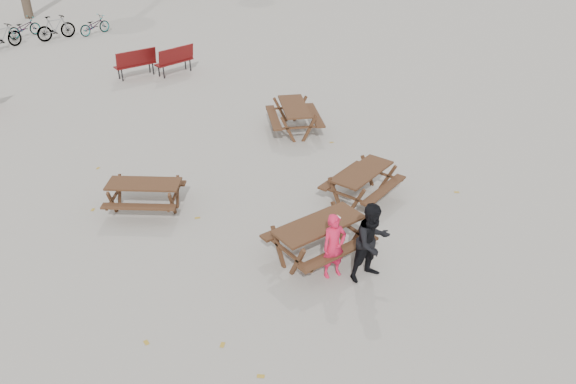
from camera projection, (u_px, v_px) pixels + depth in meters
ground at (318, 256)px, 11.08m from camera, size 80.00×80.00×0.00m
main_picnic_table at (319, 231)px, 10.78m from camera, size 1.80×1.45×0.78m
food_tray at (336, 218)px, 10.81m from camera, size 0.18×0.11×0.03m
bread_roll at (336, 217)px, 10.78m from camera, size 0.14×0.06×0.05m
soda_bottle at (331, 223)px, 10.58m from camera, size 0.07×0.07×0.17m
child at (334, 246)px, 10.25m from camera, size 0.53×0.40×1.31m
adult at (372, 242)px, 10.14m from camera, size 0.81×0.66×1.56m
picnic_table_east at (362, 185)px, 12.84m from camera, size 1.97×1.75×0.72m
picnic_table_north at (145, 196)px, 12.41m from camera, size 2.04×1.99×0.68m
picnic_table_far at (294, 118)px, 16.16m from camera, size 2.12×2.27×0.78m
park_bench_row at (57, 80)px, 18.70m from camera, size 10.08×1.14×1.03m
fallen_leaves at (267, 197)px, 13.07m from camera, size 11.00×11.00×0.01m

